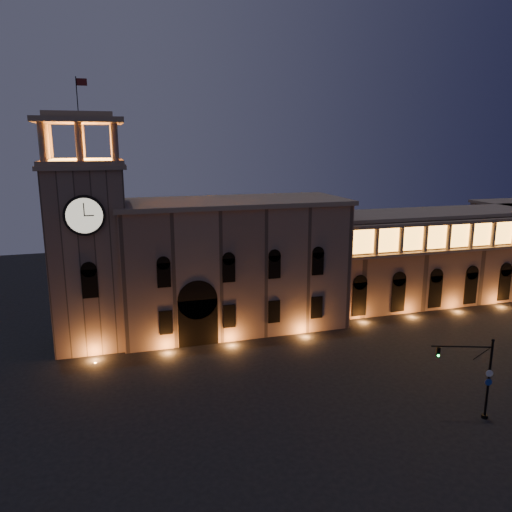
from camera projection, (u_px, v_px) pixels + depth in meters
The scene contains 5 objects.
ground at pixel (306, 396), 50.26m from camera, with size 160.00×160.00×0.00m, color black.
government_building at pixel (232, 264), 68.22m from camera, with size 30.80×12.80×17.60m.
clock_tower at pixel (88, 247), 61.33m from camera, with size 9.80×9.80×32.40m.
colonnade_wing at pixel (435, 255), 79.97m from camera, with size 40.60×11.50×14.50m.
traffic_light at pixel (478, 377), 45.47m from camera, with size 5.43×2.17×7.84m.
Camera 1 is at (-18.04, -42.48, 24.95)m, focal length 35.00 mm.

